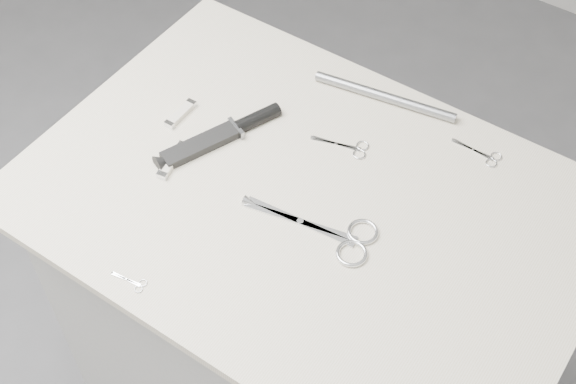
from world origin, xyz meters
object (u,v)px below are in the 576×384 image
Objects in this scene: large_shears at (337,235)px; pocket_knife_b at (181,114)px; pocket_knife_a at (173,160)px; sheathed_knife at (227,132)px; embroidery_scissors_a at (349,147)px; metal_rail at (385,97)px; embroidery_scissors_b at (483,155)px; tiny_scissors at (133,282)px; plinth at (304,330)px.

pocket_knife_b is (-0.40, 0.07, 0.00)m from large_shears.
large_shears is 0.34m from pocket_knife_a.
sheathed_knife is at bearing -86.56° from pocket_knife_b.
large_shears is 0.20m from embroidery_scissors_a.
embroidery_scissors_a is 0.38× the size of metal_rail.
embroidery_scissors_a and embroidery_scissors_b have the same top height.
embroidery_scissors_a is (-0.09, 0.19, -0.00)m from large_shears.
embroidery_scissors_b is 1.04× the size of pocket_knife_a.
metal_rail is at bearing -43.98° from pocket_knife_a.
large_shears is 0.41m from pocket_knife_b.
metal_rail is (0.13, 0.60, 0.01)m from tiny_scissors.
tiny_scissors is 0.61m from metal_rail.
tiny_scissors is at bearing -114.59° from plinth.
large_shears is 0.34m from metal_rail.
embroidery_scissors_a and tiny_scissors have the same top height.
sheathed_knife is (-0.42, -0.23, 0.01)m from embroidery_scissors_b.
plinth is 0.54m from pocket_knife_a.
embroidery_scissors_b is at bearing -66.81° from pocket_knife_b.
pocket_knife_b reaches higher than plinth.
tiny_scissors is at bearing -120.22° from embroidery_scissors_b.
embroidery_scissors_b is at bearing 50.72° from tiny_scissors.
tiny_scissors is at bearing -102.04° from metal_rail.
pocket_knife_a is (-0.34, -0.03, 0.00)m from large_shears.
embroidery_scissors_b is 0.22m from metal_rail.
metal_rail is at bearing 97.47° from large_shears.
plinth is 8.23× the size of embroidery_scissors_a.
pocket_knife_a reaches higher than embroidery_scissors_a.
sheathed_knife is at bearing -31.17° from pocket_knife_a.
pocket_knife_a is (-0.25, -0.07, 0.48)m from plinth.
pocket_knife_a is at bearing -142.84° from embroidery_scissors_b.
sheathed_knife is 0.32m from metal_rail.
plinth is at bearing -78.52° from sheathed_knife.
tiny_scissors is at bearing -165.14° from pocket_knife_a.
large_shears is at bearing -82.74° from sheathed_knife.
pocket_knife_a is 0.12m from pocket_knife_b.
large_shears is 0.33m from embroidery_scissors_b.
sheathed_knife is at bearing -150.46° from embroidery_scissors_b.
embroidery_scissors_b is at bearing -5.77° from metal_rail.
large_shears is 1.00× the size of sheathed_knife.
pocket_knife_b is (-0.06, 0.10, -0.00)m from pocket_knife_a.
plinth is 3.72× the size of sheathed_knife.
embroidery_scissors_a is at bearing 106.52° from large_shears.
plinth is 0.56m from metal_rail.
metal_rail is at bearing 70.11° from tiny_scissors.
pocket_knife_b is (-0.31, -0.11, 0.00)m from embroidery_scissors_a.
pocket_knife_b reaches higher than large_shears.
plinth is 9.82× the size of pocket_knife_a.
plinth is at bearing -87.51° from metal_rail.
pocket_knife_b is at bearing -139.56° from metal_rail.
plinth is 0.52m from sheathed_knife.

